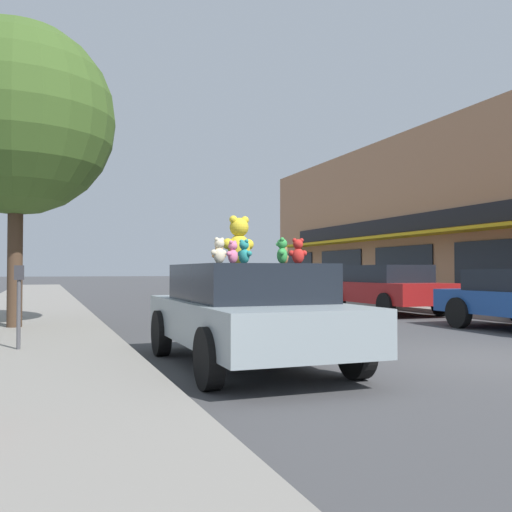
% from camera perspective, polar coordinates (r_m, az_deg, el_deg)
% --- Properties ---
extents(ground_plane, '(260.00, 260.00, 0.00)m').
position_cam_1_polar(ground_plane, '(9.35, 21.94, -9.58)').
color(ground_plane, '#424244').
extents(sidewalk_near, '(3.42, 90.00, 0.15)m').
position_cam_1_polar(sidewalk_near, '(6.97, -24.03, -11.78)').
color(sidewalk_near, gray).
rests_on(sidewalk_near, ground_plane).
extents(plush_art_car, '(2.08, 4.45, 1.43)m').
position_cam_1_polar(plush_art_car, '(8.03, -0.91, -5.48)').
color(plush_art_car, '#8C999E').
rests_on(plush_art_car, ground_plane).
extents(teddy_bear_giant, '(0.54, 0.36, 0.71)m').
position_cam_1_polar(teddy_bear_giant, '(8.32, -1.72, 1.51)').
color(teddy_bear_giant, yellow).
rests_on(teddy_bear_giant, plush_art_car).
extents(teddy_bear_teal, '(0.20, 0.25, 0.33)m').
position_cam_1_polar(teddy_bear_teal, '(7.70, -1.19, 0.40)').
color(teddy_bear_teal, teal).
rests_on(teddy_bear_teal, plush_art_car).
extents(teddy_bear_green, '(0.18, 0.25, 0.33)m').
position_cam_1_polar(teddy_bear_green, '(7.27, 2.61, 0.50)').
color(teddy_bear_green, green).
rests_on(teddy_bear_green, plush_art_car).
extents(teddy_bear_brown, '(0.19, 0.14, 0.25)m').
position_cam_1_polar(teddy_bear_brown, '(8.21, 2.85, 0.01)').
color(teddy_bear_brown, olive).
rests_on(teddy_bear_brown, plush_art_car).
extents(teddy_bear_cream, '(0.25, 0.19, 0.33)m').
position_cam_1_polar(teddy_bear_cream, '(7.24, -3.70, 0.51)').
color(teddy_bear_cream, beige).
rests_on(teddy_bear_cream, plush_art_car).
extents(teddy_bear_red, '(0.26, 0.18, 0.35)m').
position_cam_1_polar(teddy_bear_red, '(7.71, 4.22, 0.45)').
color(teddy_bear_red, red).
rests_on(teddy_bear_red, plush_art_car).
extents(teddy_bear_pink, '(0.21, 0.20, 0.30)m').
position_cam_1_polar(teddy_bear_pink, '(7.40, -2.34, 0.36)').
color(teddy_bear_pink, pink).
rests_on(teddy_bear_pink, plush_art_car).
extents(teddy_bear_orange, '(0.20, 0.12, 0.27)m').
position_cam_1_polar(teddy_bear_orange, '(7.79, -3.71, 0.14)').
color(teddy_bear_orange, orange).
rests_on(teddy_bear_orange, plush_art_car).
extents(parked_car_far_right, '(2.10, 4.48, 1.51)m').
position_cam_1_polar(parked_car_far_right, '(18.22, 12.92, -3.07)').
color(parked_car_far_right, maroon).
rests_on(parked_car_far_right, ground_plane).
extents(street_tree, '(4.13, 4.13, 6.50)m').
position_cam_1_polar(street_tree, '(13.49, -22.83, 12.53)').
color(street_tree, '#473323').
rests_on(street_tree, sidewalk_near).
extents(parking_meter, '(0.14, 0.10, 1.27)m').
position_cam_1_polar(parking_meter, '(9.38, -22.63, -3.68)').
color(parking_meter, '#4C4C51').
rests_on(parking_meter, sidewalk_near).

